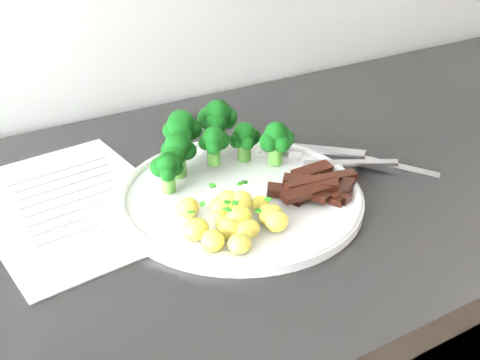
{
  "coord_description": "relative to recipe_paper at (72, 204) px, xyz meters",
  "views": [
    {
      "loc": [
        -0.33,
        1.09,
        1.33
      ],
      "look_at": [
        -0.0,
        1.63,
        0.97
      ],
      "focal_mm": 44.02,
      "sensor_mm": 36.0,
      "label": 1
    }
  ],
  "objects": [
    {
      "name": "knife",
      "position": [
        0.39,
        -0.12,
        0.01
      ],
      "size": [
        0.16,
        0.2,
        0.03
      ],
      "color": "silver",
      "rests_on": "plate"
    },
    {
      "name": "plate",
      "position": [
        0.19,
        -0.1,
        0.01
      ],
      "size": [
        0.31,
        0.31,
        0.02
      ],
      "color": "white",
      "rests_on": "counter"
    },
    {
      "name": "fork",
      "position": [
        0.33,
        -0.1,
        0.02
      ],
      "size": [
        0.15,
        0.13,
        0.02
      ],
      "color": "silver",
      "rests_on": "plate"
    },
    {
      "name": "broccoli",
      "position": [
        0.19,
        -0.02,
        0.05
      ],
      "size": [
        0.2,
        0.12,
        0.08
      ],
      "color": "#3C7023",
      "rests_on": "plate"
    },
    {
      "name": "beef_strips",
      "position": [
        0.27,
        -0.15,
        0.02
      ],
      "size": [
        0.13,
        0.09,
        0.02
      ],
      "color": "black",
      "rests_on": "plate"
    },
    {
      "name": "potatoes",
      "position": [
        0.14,
        -0.16,
        0.02
      ],
      "size": [
        0.12,
        0.11,
        0.04
      ],
      "color": "#E8DD50",
      "rests_on": "plate"
    },
    {
      "name": "recipe_paper",
      "position": [
        0.0,
        0.0,
        0.0
      ],
      "size": [
        0.25,
        0.33,
        0.0
      ],
      "color": "white",
      "rests_on": "counter"
    }
  ]
}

